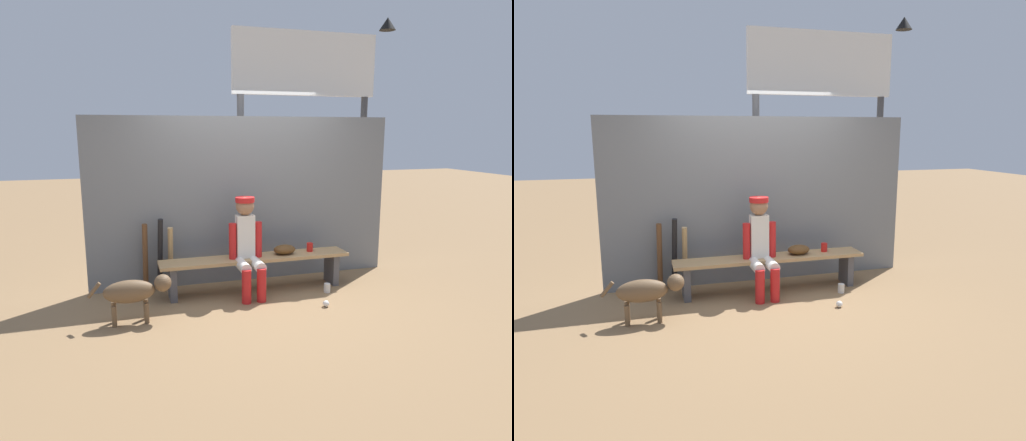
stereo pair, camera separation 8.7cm
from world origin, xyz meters
TOP-DOWN VIEW (x-y plane):
  - ground_plane at (0.00, 0.00)m, footprint 30.00×30.00m
  - chainlink_fence at (0.00, 0.46)m, footprint 3.98×0.03m
  - dugout_bench at (0.00, 0.00)m, footprint 2.35×0.36m
  - player_seated at (-0.14, -0.11)m, footprint 0.41×0.55m
  - baseball_glove at (0.37, 0.00)m, footprint 0.28×0.20m
  - bat_wood_tan at (-1.00, 0.34)m, footprint 0.07×0.22m
  - bat_aluminum_black at (-1.13, 0.32)m, footprint 0.10×0.21m
  - bat_wood_dark at (-1.31, 0.33)m, footprint 0.09×0.15m
  - baseball at (0.60, -0.75)m, footprint 0.07×0.07m
  - cup_on_ground at (0.82, -0.31)m, footprint 0.08×0.08m
  - cup_on_bench at (0.73, 0.04)m, footprint 0.08×0.08m
  - scoreboard at (1.17, 1.18)m, footprint 2.46×0.27m
  - dog at (-1.47, -0.57)m, footprint 0.84×0.20m

SIDE VIEW (x-z plane):
  - ground_plane at x=0.00m, z-range 0.00..0.00m
  - baseball at x=0.60m, z-range 0.00..0.07m
  - cup_on_ground at x=0.82m, z-range 0.00..0.11m
  - dog at x=-1.47m, z-range 0.09..0.58m
  - dugout_bench at x=0.00m, z-range 0.12..0.56m
  - bat_wood_tan at x=-1.00m, z-range 0.00..0.81m
  - bat_wood_dark at x=-1.31m, z-range 0.00..0.86m
  - bat_aluminum_black at x=-1.13m, z-range 0.00..0.92m
  - cup_on_bench at x=0.73m, z-range 0.44..0.55m
  - baseball_glove at x=0.37m, z-range 0.44..0.56m
  - player_seated at x=-0.14m, z-range 0.05..1.23m
  - chainlink_fence at x=0.00m, z-range 0.00..2.13m
  - scoreboard at x=1.17m, z-range 0.75..4.34m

